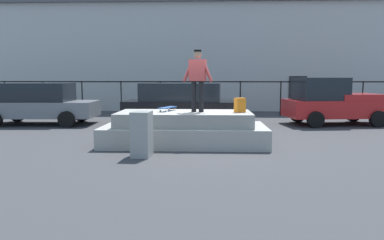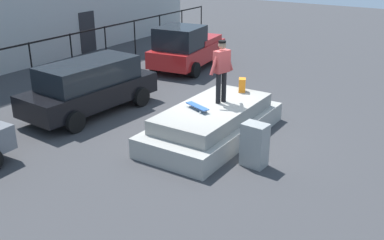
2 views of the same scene
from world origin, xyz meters
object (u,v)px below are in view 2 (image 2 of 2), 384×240
at_px(skateboard, 197,106).
at_px(car_red_pickup_far, 186,47).
at_px(backpack, 242,85).
at_px(skateboarder, 222,67).
at_px(car_black_hatchback_mid, 90,86).
at_px(utility_box, 255,145).

distance_m(skateboard, car_red_pickup_far, 7.76).
xyz_separation_m(backpack, car_red_pickup_far, (4.19, 4.83, -0.21)).
bearing_deg(skateboarder, car_black_hatchback_mid, 100.29).
height_order(car_red_pickup_far, utility_box, car_red_pickup_far).
distance_m(skateboard, car_black_hatchback_mid, 4.13).
relative_size(backpack, car_red_pickup_far, 0.10).
relative_size(skateboarder, utility_box, 1.59).
bearing_deg(utility_box, car_red_pickup_far, 48.16).
bearing_deg(utility_box, skateboard, 81.58).
relative_size(skateboarder, skateboard, 2.11).
height_order(backpack, utility_box, backpack).
xyz_separation_m(skateboarder, utility_box, (-1.32, -1.71, -1.42)).
height_order(skateboarder, car_black_hatchback_mid, skateboarder).
distance_m(skateboarder, car_red_pickup_far, 7.28).
height_order(backpack, car_red_pickup_far, car_red_pickup_far).
distance_m(skateboarder, skateboard, 1.30).
distance_m(car_black_hatchback_mid, car_red_pickup_far, 6.20).
relative_size(car_black_hatchback_mid, car_red_pickup_far, 1.10).
bearing_deg(car_red_pickup_far, backpack, -130.93).
distance_m(skateboard, utility_box, 2.04).
xyz_separation_m(skateboard, utility_box, (-0.43, -1.94, -0.49)).
relative_size(skateboarder, car_red_pickup_far, 0.42).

